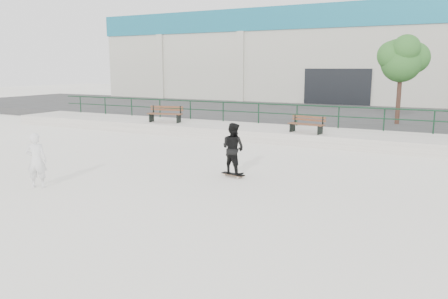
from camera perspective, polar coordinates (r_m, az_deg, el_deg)
The scene contains 11 objects.
ground at distance 12.48m, azimuth -10.22°, elevation -4.78°, with size 120.00×120.00×0.00m, color silver.
ledge at distance 20.65m, azimuth 5.71°, elevation 2.17°, with size 30.00×3.00×0.50m, color #B0A9A0.
parking_strip at distance 28.69m, azimuth 11.83°, elevation 4.38°, with size 60.00×14.00×0.50m, color #313131.
railing at distance 21.74m, azimuth 6.99°, elevation 5.21°, with size 28.00×0.06×1.03m.
commercial_building at distance 42.23m, azimuth 17.08°, elevation 11.97°, with size 44.20×16.33×8.00m.
bench_left at distance 22.77m, azimuth -7.66°, elevation 4.61°, with size 1.89×0.86×0.84m.
bench_right at distance 19.19m, azimuth 10.76°, elevation 3.23°, with size 1.65×0.76×0.73m.
tree at distance 23.44m, azimuth 22.27°, elevation 11.03°, with size 2.44×2.17×4.34m.
skateboard at distance 13.35m, azimuth 1.17°, elevation -3.26°, with size 0.80×0.37×0.09m.
standing_skater at distance 13.18m, azimuth 1.19°, elevation 0.14°, with size 0.76×0.59×1.57m, color black.
seated_skater at distance 13.08m, azimuth -23.29°, elevation -1.31°, with size 0.56×0.37×1.54m, color white.
Camera 1 is at (7.27, -9.59, 3.29)m, focal length 35.00 mm.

